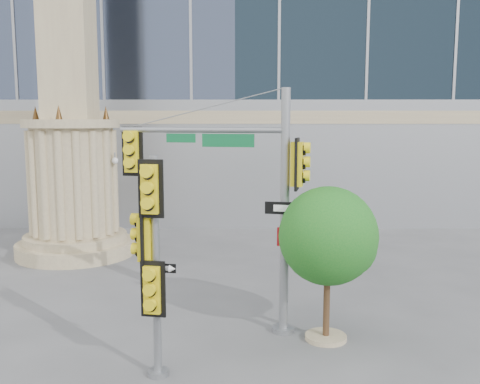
{
  "coord_description": "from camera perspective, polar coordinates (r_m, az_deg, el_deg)",
  "views": [
    {
      "loc": [
        0.3,
        -10.86,
        5.09
      ],
      "look_at": [
        0.27,
        2.0,
        3.35
      ],
      "focal_mm": 40.0,
      "sensor_mm": 36.0,
      "label": 1
    }
  ],
  "objects": [
    {
      "name": "monument",
      "position": [
        20.84,
        -17.64,
        8.54
      ],
      "size": [
        4.4,
        4.4,
        16.6
      ],
      "color": "tan",
      "rests_on": "ground"
    },
    {
      "name": "secondary_signal_pole",
      "position": [
        10.49,
        -9.42,
        -6.14
      ],
      "size": [
        0.77,
        0.65,
        4.43
      ],
      "rotation": [
        0.0,
        0.0,
        -0.16
      ],
      "color": "slate",
      "rests_on": "ground"
    },
    {
      "name": "street_tree",
      "position": [
        12.4,
        9.56,
        -5.06
      ],
      "size": [
        2.31,
        2.26,
        3.6
      ],
      "color": "tan",
      "rests_on": "ground"
    },
    {
      "name": "main_signal_pole",
      "position": [
        12.66,
        0.1,
        0.98
      ],
      "size": [
        4.45,
        1.33,
        5.82
      ],
      "rotation": [
        0.0,
        0.0,
        -0.21
      ],
      "color": "slate",
      "rests_on": "ground"
    },
    {
      "name": "ground",
      "position": [
        12.0,
        -1.36,
        -17.4
      ],
      "size": [
        120.0,
        120.0,
        0.0
      ],
      "primitive_type": "plane",
      "color": "#545456",
      "rests_on": "ground"
    }
  ]
}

